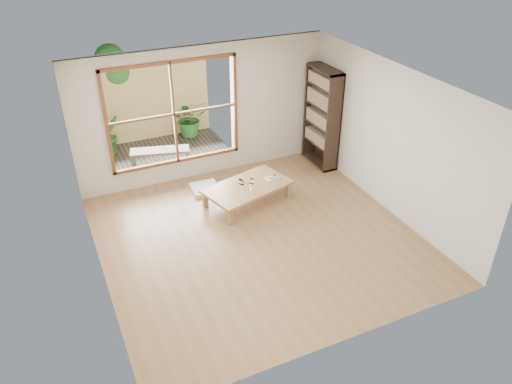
# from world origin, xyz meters

# --- Properties ---
(ground) EXTENTS (5.00, 5.00, 0.00)m
(ground) POSITION_xyz_m (0.00, 0.00, 0.00)
(ground) COLOR #96764B
(ground) RESTS_ON ground
(low_table) EXTENTS (1.74, 1.27, 0.34)m
(low_table) POSITION_xyz_m (0.30, 1.09, 0.30)
(low_table) COLOR #B27A56
(low_table) RESTS_ON ground
(floor_cushion) EXTENTS (0.53, 0.53, 0.07)m
(floor_cushion) POSITION_xyz_m (-0.28, 1.82, 0.04)
(floor_cushion) COLOR white
(floor_cushion) RESTS_ON ground
(bookshelf) EXTENTS (0.33, 0.92, 2.04)m
(bookshelf) POSITION_xyz_m (2.32, 1.90, 1.02)
(bookshelf) COLOR #30221A
(bookshelf) RESTS_ON ground
(glass_tall) EXTENTS (0.07, 0.07, 0.13)m
(glass_tall) POSITION_xyz_m (0.28, 0.96, 0.40)
(glass_tall) COLOR silver
(glass_tall) RESTS_ON low_table
(glass_mid) EXTENTS (0.07, 0.07, 0.09)m
(glass_mid) POSITION_xyz_m (0.41, 1.13, 0.39)
(glass_mid) COLOR silver
(glass_mid) RESTS_ON low_table
(glass_short) EXTENTS (0.07, 0.07, 0.09)m
(glass_short) POSITION_xyz_m (0.21, 1.21, 0.39)
(glass_short) COLOR silver
(glass_short) RESTS_ON low_table
(glass_small) EXTENTS (0.06, 0.06, 0.08)m
(glass_small) POSITION_xyz_m (0.23, 1.16, 0.38)
(glass_small) COLOR silver
(glass_small) RESTS_ON low_table
(food_tray) EXTENTS (0.25, 0.18, 0.08)m
(food_tray) POSITION_xyz_m (0.84, 1.14, 0.36)
(food_tray) COLOR white
(food_tray) RESTS_ON low_table
(deck) EXTENTS (2.80, 2.00, 0.05)m
(deck) POSITION_xyz_m (-0.60, 3.56, 0.00)
(deck) COLOR #3B322B
(deck) RESTS_ON ground
(garden_bench) EXTENTS (1.25, 0.64, 0.38)m
(garden_bench) POSITION_xyz_m (-0.79, 3.08, 0.34)
(garden_bench) COLOR #30221A
(garden_bench) RESTS_ON deck
(bamboo_fence) EXTENTS (2.80, 0.06, 1.80)m
(bamboo_fence) POSITION_xyz_m (-0.60, 4.56, 0.90)
(bamboo_fence) COLOR tan
(bamboo_fence) RESTS_ON ground
(shrub_right) EXTENTS (0.81, 0.71, 0.87)m
(shrub_right) POSITION_xyz_m (0.26, 4.31, 0.46)
(shrub_right) COLOR #316826
(shrub_right) RESTS_ON deck
(shrub_left) EXTENTS (0.57, 0.52, 0.85)m
(shrub_left) POSITION_xyz_m (-1.59, 4.17, 0.45)
(shrub_left) COLOR #316826
(shrub_left) RESTS_ON deck
(garden_tree) EXTENTS (1.04, 0.85, 2.22)m
(garden_tree) POSITION_xyz_m (-1.28, 4.86, 1.63)
(garden_tree) COLOR #4C3D2D
(garden_tree) RESTS_ON ground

